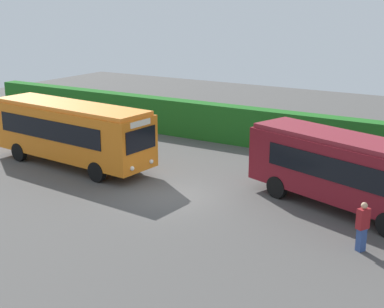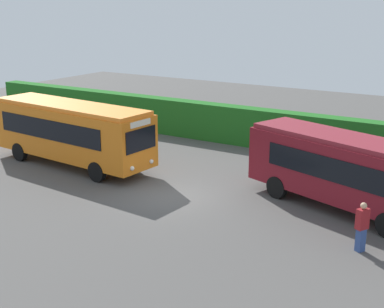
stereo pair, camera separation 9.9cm
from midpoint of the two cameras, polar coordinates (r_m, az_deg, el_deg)
ground_plane at (r=23.86m, az=-1.98°, el=-4.52°), size 64.00×64.00×0.00m
bus_orange at (r=28.46m, az=-12.93°, el=2.47°), size 9.90×3.26×3.30m
bus_maroon at (r=22.63m, az=16.07°, el=-1.48°), size 9.02×4.99×3.13m
person_left at (r=19.36m, az=17.69°, el=-7.31°), size 0.44×0.51×1.80m
hedge_row at (r=31.66m, az=7.66°, el=2.70°), size 44.00×1.05×2.30m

